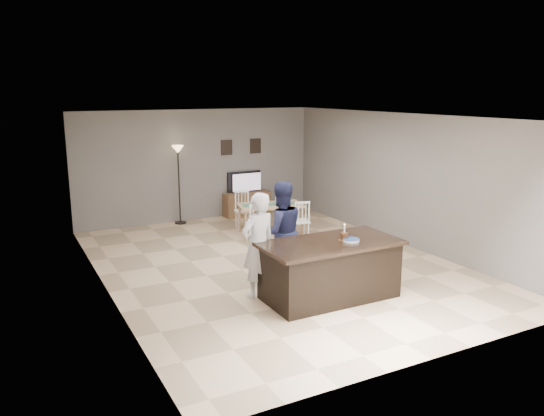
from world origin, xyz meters
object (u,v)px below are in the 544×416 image
plate_stack (351,240)px  floor_lamp (178,163)px  man (281,232)px  tv_console (247,204)px  birthday_cake (344,236)px  kitchen_island (330,269)px  woman (258,245)px  dining_table (270,210)px  television (246,182)px

plate_stack → floor_lamp: bearing=98.5°
man → plate_stack: size_ratio=6.61×
tv_console → man: (-1.52, -4.58, 0.55)m
birthday_cake → plate_stack: 0.13m
kitchen_island → woman: (-0.95, 0.55, 0.37)m
kitchen_island → plate_stack: plate_stack is taller
dining_table → floor_lamp: 2.54m
tv_console → television: size_ratio=1.31×
kitchen_island → birthday_cake: size_ratio=8.35×
kitchen_island → birthday_cake: 0.56m
television → woman: (-2.15, -5.09, -0.04)m
kitchen_island → tv_console: 5.70m
birthday_cake → plate_stack: birthday_cake is taller
birthday_cake → television: bearing=80.4°
kitchen_island → floor_lamp: floor_lamp is taller
television → birthday_cake: size_ratio=3.55×
television → floor_lamp: floor_lamp is taller
man → dining_table: 3.04m
dining_table → woman: bearing=-107.7°
kitchen_island → dining_table: size_ratio=1.16×
birthday_cake → man: bearing=118.8°
television → plate_stack: bearing=81.0°
tv_console → dining_table: 1.85m
woman → birthday_cake: 1.33m
man → plate_stack: man is taller
man → dining_table: man is taller
man → birthday_cake: size_ratio=6.61×
man → woman: bearing=44.7°
man → plate_stack: (0.61, -1.13, 0.07)m
woman → man: 0.77m
woman → plate_stack: woman is taller
tv_console → television: bearing=90.0°
birthday_cake → dining_table: bearing=79.7°
man → plate_stack: 1.28m
floor_lamp → television: bearing=1.6°
man → floor_lamp: floor_lamp is taller
birthday_cake → kitchen_island: bearing=175.1°
tv_console → birthday_cake: 5.71m
woman → dining_table: size_ratio=0.89×
television → plate_stack: television is taller
plate_stack → man: bearing=118.2°
television → man: size_ratio=0.54×
tv_console → floor_lamp: 2.12m
television → man: man is taller
kitchen_island → television: television is taller
dining_table → man: bearing=-101.6°
tv_console → floor_lamp: bearing=179.4°
television → birthday_cake: birthday_cake is taller
woman → kitchen_island: bearing=139.2°
kitchen_island → woman: size_ratio=1.30×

